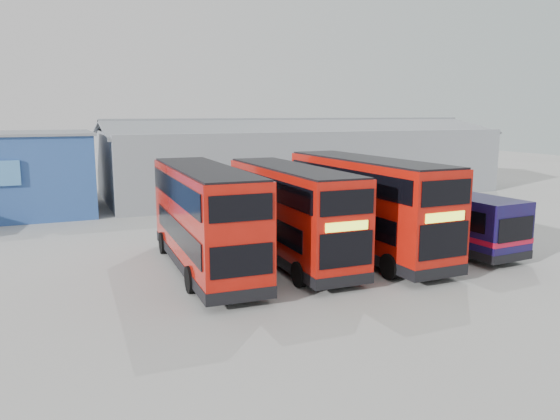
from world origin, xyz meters
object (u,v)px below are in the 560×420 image
Objects in this scene: maintenance_shed at (299,160)px; single_decker_blue at (430,217)px; double_decker_right at (366,207)px; double_decker_centre at (291,215)px; double_decker_left at (205,220)px.

maintenance_shed is 18.82m from single_decker_blue.
double_decker_right is at bearing 4.09° from single_decker_blue.
double_decker_centre is 0.94× the size of double_decker_right.
double_decker_left is (-12.96, -18.97, -0.51)m from maintenance_shed.
double_decker_left is 1.03× the size of double_decker_centre.
double_decker_left is at bearing -2.86° from single_decker_blue.
double_decker_left is 11.29m from single_decker_blue.
double_decker_left reaches higher than single_decker_blue.
single_decker_blue is (7.51, 0.30, -0.70)m from double_decker_centre.
maintenance_shed is 20.11m from double_decker_right.
double_decker_left is at bearing 176.22° from double_decker_right.
maintenance_shed is 3.03× the size of single_decker_blue.
double_decker_centre is at bearing 173.97° from double_decker_right.
double_decker_centre reaches higher than single_decker_blue.
double_decker_centre is at bearing -178.49° from double_decker_left.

